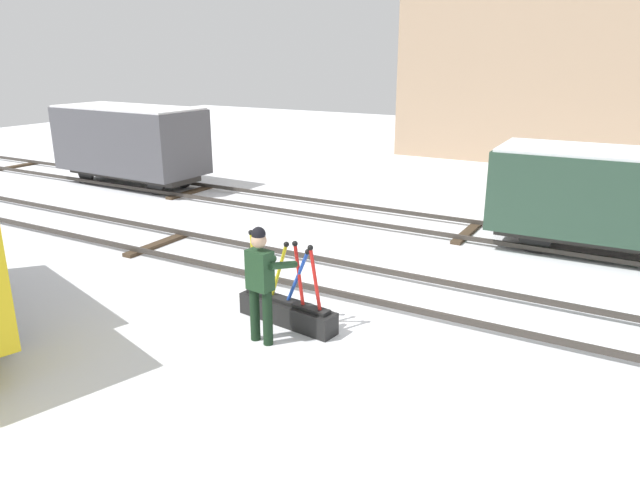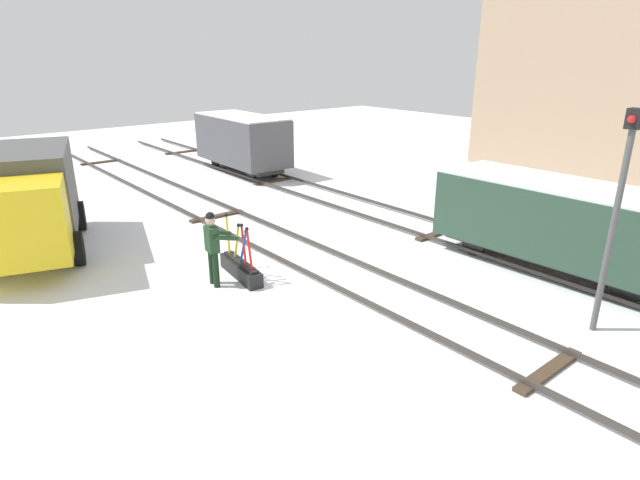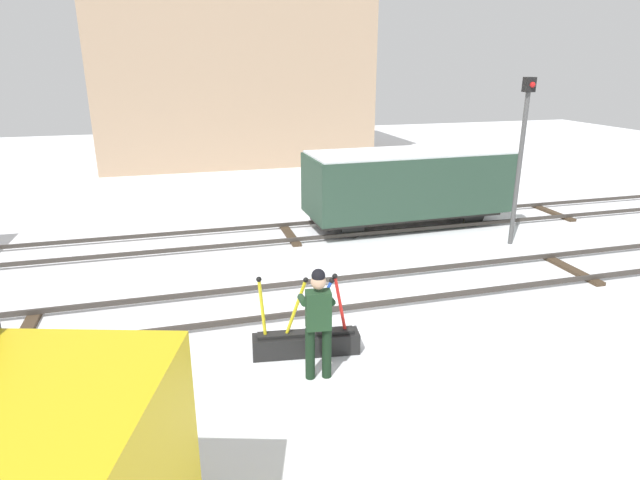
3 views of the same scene
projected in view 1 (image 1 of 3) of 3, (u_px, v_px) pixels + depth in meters
ground_plane at (397, 295)px, 10.78m from camera, size 60.00×60.00×0.00m
track_main_line at (398, 290)px, 10.75m from camera, size 44.00×1.94×0.18m
track_siding_near at (468, 230)px, 14.37m from camera, size 44.00×1.94×0.18m
switch_lever_frame at (287, 309)px, 9.60m from camera, size 1.83×0.59×1.45m
rail_worker at (261, 278)px, 8.77m from camera, size 0.60×0.74×1.82m
apartment_building at (577, 22)px, 23.82m from camera, size 12.88×6.76×10.71m
freight_car_far_end at (130, 141)px, 19.28m from camera, size 5.13×2.32×2.57m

